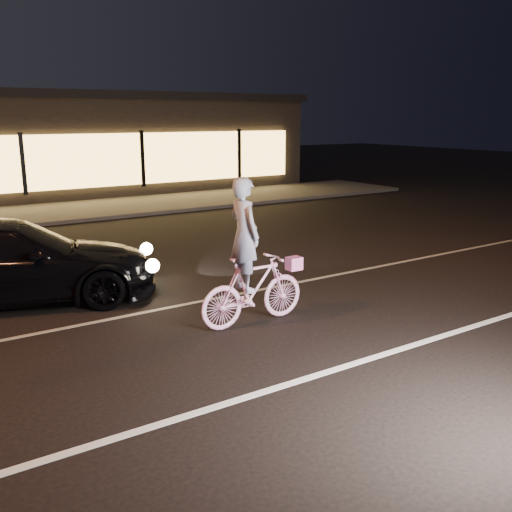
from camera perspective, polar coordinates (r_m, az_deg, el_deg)
ground at (r=8.61m, az=-0.89°, el=-8.42°), size 90.00×90.00×0.00m
lane_stripe_near at (r=7.50m, az=5.41°, el=-11.99°), size 60.00×0.12×0.01m
lane_stripe_far at (r=10.25m, az=-6.91°, el=-4.79°), size 60.00×0.10×0.01m
sidewalk at (r=20.44m, az=-20.87°, el=3.94°), size 30.00×4.00×0.12m
storefront at (r=26.07m, az=-24.25°, el=10.22°), size 25.40×8.42×4.20m
cyclist at (r=9.00m, az=-0.52°, el=-1.75°), size 1.88×0.65×2.37m
sedan at (r=11.00m, az=-23.47°, el=-0.56°), size 5.51×3.58×1.48m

